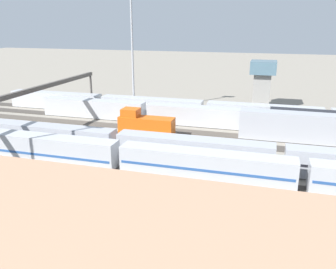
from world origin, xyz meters
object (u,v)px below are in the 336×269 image
(train_on_track_6, at_px, (189,163))
(light_mast_0, at_px, (132,30))
(train_on_track_3, at_px, (145,125))
(train_on_track_5, at_px, (117,143))
(signal_gantry, at_px, (30,94))
(train_on_track_8, at_px, (15,177))
(train_on_track_0, at_px, (205,110))
(train_on_track_1, at_px, (196,115))
(control_tower, at_px, (262,80))

(train_on_track_6, height_order, light_mast_0, light_mast_0)
(train_on_track_3, relative_size, train_on_track_6, 0.09)
(train_on_track_5, height_order, signal_gantry, signal_gantry)
(light_mast_0, bearing_deg, train_on_track_8, 91.46)
(train_on_track_0, bearing_deg, train_on_track_6, 96.39)
(train_on_track_3, xyz_separation_m, signal_gantry, (19.67, 5.00, 5.64))
(train_on_track_6, distance_m, signal_gantry, 33.26)
(train_on_track_1, bearing_deg, train_on_track_0, -100.72)
(train_on_track_3, bearing_deg, signal_gantry, 14.27)
(light_mast_0, height_order, control_tower, light_mast_0)
(train_on_track_5, relative_size, train_on_track_6, 0.83)
(train_on_track_1, distance_m, light_mast_0, 23.85)
(control_tower, bearing_deg, train_on_track_0, 53.61)
(train_on_track_0, xyz_separation_m, train_on_track_8, (15.94, 40.00, -0.01))
(train_on_track_0, height_order, train_on_track_5, same)
(train_on_track_0, distance_m, train_on_track_8, 43.06)
(signal_gantry, relative_size, control_tower, 4.00)
(train_on_track_6, bearing_deg, light_mast_0, -57.57)
(train_on_track_1, distance_m, signal_gantry, 31.31)
(train_on_track_1, relative_size, train_on_track_5, 0.69)
(train_on_track_3, distance_m, light_mast_0, 25.07)
(train_on_track_3, xyz_separation_m, control_tower, (-19.27, -30.06, 4.49))
(train_on_track_1, bearing_deg, control_tower, -120.98)
(train_on_track_1, distance_m, train_on_track_3, 12.34)
(train_on_track_0, relative_size, light_mast_0, 3.31)
(train_on_track_6, xyz_separation_m, signal_gantry, (31.20, -10.00, 5.74))
(train_on_track_6, xyz_separation_m, light_mast_0, (20.38, -32.07, 16.20))
(train_on_track_8, bearing_deg, train_on_track_5, -114.06)
(train_on_track_0, distance_m, train_on_track_5, 26.65)
(train_on_track_8, bearing_deg, train_on_track_3, -107.25)
(control_tower, bearing_deg, train_on_track_3, 57.33)
(light_mast_0, bearing_deg, train_on_track_1, 156.26)
(train_on_track_1, bearing_deg, train_on_track_8, 66.81)
(train_on_track_5, height_order, train_on_track_6, train_on_track_6)
(train_on_track_1, bearing_deg, light_mast_0, -23.74)
(control_tower, bearing_deg, light_mast_0, 24.80)
(train_on_track_3, height_order, control_tower, control_tower)
(light_mast_0, xyz_separation_m, signal_gantry, (10.83, 22.07, -10.46))
(train_on_track_0, height_order, signal_gantry, signal_gantry)
(train_on_track_5, bearing_deg, signal_gantry, -15.05)
(train_on_track_8, distance_m, train_on_track_6, 21.74)
(train_on_track_0, distance_m, train_on_track_6, 30.19)
(train_on_track_6, relative_size, light_mast_0, 3.97)
(light_mast_0, distance_m, control_tower, 33.07)
(train_on_track_3, height_order, signal_gantry, signal_gantry)
(train_on_track_0, distance_m, train_on_track_3, 17.08)
(train_on_track_3, relative_size, control_tower, 0.89)
(train_on_track_1, height_order, train_on_track_6, same)
(train_on_track_5, xyz_separation_m, light_mast_0, (7.77, -27.07, 16.26))
(light_mast_0, bearing_deg, train_on_track_0, 173.07)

